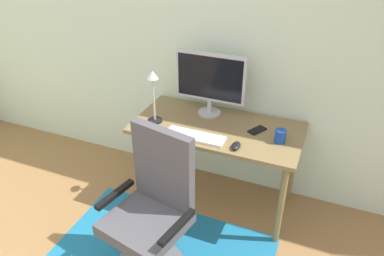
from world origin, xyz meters
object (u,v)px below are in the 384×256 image
Objects in this scene: desk at (217,135)px; computer_mouse at (236,146)px; desk_lamp at (153,89)px; office_chair at (152,221)px; monitor at (210,79)px; cell_phone at (257,130)px; keyboard at (195,136)px; coffee_cup at (280,136)px.

desk is 12.04× the size of computer_mouse.
desk_lamp is 0.94m from office_chair.
cell_phone is (0.42, -0.12, -0.28)m from monitor.
cell_phone is 0.81m from desk_lamp.
desk_lamp is (-0.67, 0.12, 0.25)m from computer_mouse.
keyboard is (-0.10, -0.20, 0.09)m from desk.
office_chair is (-0.61, -0.76, -0.33)m from coffee_cup.
desk_lamp is 0.40× the size of office_chair.
coffee_cup is at bearing 1.97° from cell_phone.
desk_lamp is at bearing -175.73° from coffee_cup.
desk_lamp reaches higher than office_chair.
keyboard reaches higher than desk.
desk_lamp is at bearing -166.85° from desk.
coffee_cup is at bearing 63.17° from office_chair.
coffee_cup is at bearing 4.27° from desk_lamp.
office_chair reaches higher than keyboard.
coffee_cup is (0.59, -0.21, -0.24)m from monitor.
keyboard is at bearing 176.36° from computer_mouse.
cell_phone is at bearing 9.92° from desk.
coffee_cup reaches higher than keyboard.
coffee_cup is 0.23× the size of desk_lamp.
keyboard is at bearing -14.73° from desk_lamp.
desk_lamp reaches higher than coffee_cup.
coffee_cup reaches higher than computer_mouse.
computer_mouse is at bearing -9.78° from desk_lamp.
coffee_cup is 0.96m from desk_lamp.
computer_mouse is (0.31, -0.02, 0.01)m from keyboard.
office_chair is at bearing -100.00° from desk.
computer_mouse is 0.25× the size of desk_lamp.
monitor reaches higher than keyboard.
monitor is at bearing 130.35° from computer_mouse.
monitor is 1.33× the size of desk_lamp.
desk_lamp reaches higher than cell_phone.
desk is 2.29× the size of monitor.
coffee_cup is 0.68× the size of cell_phone.
computer_mouse is at bearing -46.85° from desk.
desk is 0.49m from coffee_cup.
cell_phone is (0.39, 0.26, -0.00)m from keyboard.
desk is 8.94× the size of cell_phone.
monitor is 0.52m from cell_phone.
office_chair is at bearing -65.09° from desk_lamp.
monitor is 0.67m from coffee_cup.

